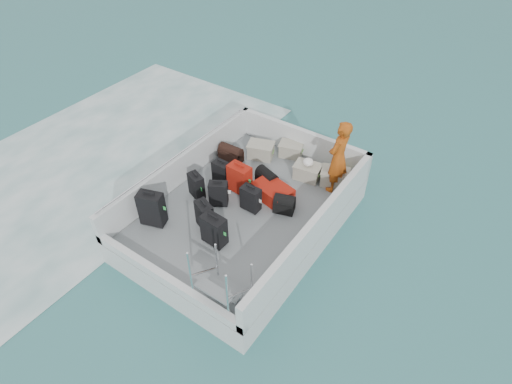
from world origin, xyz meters
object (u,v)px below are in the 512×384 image
suitcase_2 (222,173)px  crate_2 (307,172)px  suitcase_3 (205,216)px  crate_1 (291,150)px  suitcase_6 (214,230)px  suitcase_8 (273,192)px  suitcase_4 (218,194)px  passenger (338,157)px  suitcase_0 (152,209)px  crate_3 (335,178)px  crate_0 (261,151)px  suitcase_5 (240,179)px  suitcase_7 (251,199)px  suitcase_1 (196,186)px

suitcase_2 → crate_2: 1.99m
suitcase_3 → crate_1: bearing=110.5°
suitcase_6 → suitcase_3: bearing=156.5°
suitcase_8 → suitcase_4: bearing=147.2°
suitcase_3 → passenger: (1.60, 2.63, 0.55)m
suitcase_0 → crate_3: (2.50, 3.27, -0.21)m
suitcase_6 → crate_0: 3.01m
passenger → crate_1: bearing=-102.5°
suitcase_2 → crate_1: (0.74, 1.83, -0.13)m
crate_0 → suitcase_3: bearing=-80.6°
suitcase_5 → crate_0: 1.39m
passenger → crate_2: bearing=-80.2°
crate_0 → crate_3: size_ratio=1.00×
suitcase_2 → suitcase_8: (1.24, 0.23, -0.12)m
suitcase_7 → suitcase_8: (0.19, 0.57, -0.12)m
suitcase_3 → crate_2: 2.76m
suitcase_4 → suitcase_5: size_ratio=0.85×
suitcase_3 → suitcase_7: bearing=88.2°
suitcase_7 → crate_1: bearing=99.0°
suitcase_3 → suitcase_2: bearing=137.5°
crate_2 → suitcase_7: bearing=-105.9°
suitcase_3 → suitcase_6: (0.42, -0.21, 0.02)m
suitcase_4 → crate_1: (0.35, 2.43, -0.13)m
suitcase_3 → suitcase_4: bearing=129.6°
suitcase_0 → crate_3: suitcase_0 is taller
suitcase_3 → crate_0: suitcase_3 is taller
suitcase_4 → suitcase_6: size_ratio=0.88×
suitcase_5 → crate_2: size_ratio=1.21×
crate_2 → passenger: 0.98m
suitcase_7 → crate_2: 1.69m
suitcase_5 → crate_3: size_ratio=1.16×
suitcase_5 → crate_2: 1.63m
suitcase_0 → suitcase_8: suitcase_0 is taller
crate_0 → passenger: size_ratio=0.34×
suitcase_8 → crate_1: bearing=30.0°
suitcase_8 → passenger: size_ratio=0.49×
suitcase_5 → crate_3: bearing=44.0°
suitcase_0 → suitcase_2: size_ratio=1.33×
suitcase_8 → suitcase_3: bearing=170.1°
crate_1 → suitcase_5: bearing=-97.7°
suitcase_1 → crate_3: 3.14m
crate_1 → crate_3: (1.40, -0.38, 0.02)m
suitcase_4 → suitcase_5: 0.63m
suitcase_4 → suitcase_8: 1.20m
suitcase_8 → crate_3: crate_3 is taller
suitcase_3 → suitcase_6: 0.47m
suitcase_5 → suitcase_8: suitcase_5 is taller
suitcase_3 → suitcase_8: bearing=90.6°
suitcase_0 → suitcase_7: 2.05m
suitcase_5 → suitcase_8: size_ratio=0.81×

